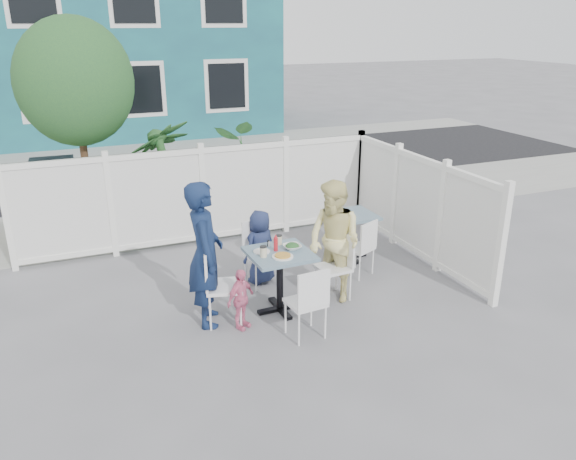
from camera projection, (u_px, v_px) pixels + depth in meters
name	position (u px, v px, depth m)	size (l,w,h in m)	color
ground	(245.00, 307.00, 7.29)	(80.00, 80.00, 0.00)	slate
near_sidewalk	(182.00, 218.00, 10.58)	(24.00, 2.60, 0.01)	gray
street	(149.00, 172.00, 13.78)	(24.00, 5.00, 0.01)	black
far_sidewalk	(131.00, 147.00, 16.46)	(24.00, 1.60, 0.01)	gray
building	(92.00, 37.00, 18.18)	(11.00, 6.00, 6.00)	#1C5062
fence_back	(203.00, 198.00, 9.13)	(5.86, 0.08, 1.60)	white
fence_right	(417.00, 208.00, 8.61)	(0.08, 3.66, 1.60)	white
tree	(75.00, 83.00, 8.67)	(1.80, 1.62, 3.59)	#382316
utility_cabinet	(57.00, 197.00, 9.78)	(0.66, 0.47, 1.22)	yellow
potted_shrub_a	(166.00, 178.00, 9.50)	(1.10, 1.10, 1.96)	#1D4828
potted_shrub_b	(263.00, 176.00, 10.06)	(1.57, 1.36, 1.74)	#1D4828
main_table	(280.00, 266.00, 6.99)	(0.78, 0.78, 0.80)	#446175
spare_table	(351.00, 224.00, 8.59)	(0.69, 0.69, 0.73)	#446175
chair_left	(217.00, 280.00, 6.72)	(0.53, 0.54, 0.98)	white
chair_right	(338.00, 261.00, 7.38)	(0.42, 0.43, 0.89)	white
chair_back	(259.00, 248.00, 7.80)	(0.45, 0.44, 0.90)	white
chair_near	(309.00, 299.00, 6.38)	(0.44, 0.43, 0.90)	white
chair_spare	(363.00, 244.00, 8.01)	(0.50, 0.50, 0.84)	white
man	(205.00, 254.00, 6.64)	(0.65, 0.43, 1.79)	#112043
woman	(334.00, 242.00, 7.26)	(0.78, 0.61, 1.61)	#F3DE4B
boy	(260.00, 247.00, 7.82)	(0.52, 0.34, 1.06)	navy
toddler	(241.00, 299.00, 6.66)	(0.45, 0.19, 0.76)	pink
plate_main	(283.00, 257.00, 6.78)	(0.26, 0.26, 0.02)	white
plate_side	(262.00, 251.00, 6.93)	(0.21, 0.21, 0.01)	white
salad_bowl	(292.00, 247.00, 7.02)	(0.22, 0.22, 0.06)	white
coffee_cup_a	(263.00, 252.00, 6.77)	(0.08, 0.08, 0.13)	beige
coffee_cup_b	(279.00, 240.00, 7.16)	(0.08, 0.08, 0.12)	beige
ketchup_bottle	(276.00, 244.00, 6.95)	(0.05, 0.05, 0.17)	red
salt_shaker	(269.00, 244.00, 7.10)	(0.03, 0.03, 0.06)	white
pepper_shaker	(268.00, 243.00, 7.12)	(0.03, 0.03, 0.07)	black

